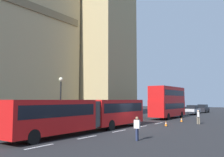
{
  "coord_description": "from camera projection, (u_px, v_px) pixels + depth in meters",
  "views": [
    {
      "loc": [
        -21.98,
        -12.42,
        2.9
      ],
      "look_at": [
        2.71,
        4.37,
        5.5
      ],
      "focal_mm": 39.27,
      "sensor_mm": 36.0,
      "label": 1
    }
  ],
  "objects": [
    {
      "name": "pedestrian_near_cones",
      "position": [
        137.0,
        128.0,
        17.49
      ],
      "size": [
        0.36,
        0.44,
        1.69
      ],
      "color": "#262D4C",
      "rests_on": "ground_plane"
    },
    {
      "name": "articulated_bus",
      "position": [
        88.0,
        113.0,
        22.22
      ],
      "size": [
        16.89,
        2.54,
        2.9
      ],
      "color": "red",
      "rests_on": "ground_plane"
    },
    {
      "name": "lane_centre_marking",
      "position": [
        105.0,
        134.0,
        20.85
      ],
      "size": [
        25.2,
        0.16,
        0.01
      ],
      "color": "silver",
      "rests_on": "ground_plane"
    },
    {
      "name": "double_decker_bus",
      "position": [
        168.0,
        101.0,
        38.29
      ],
      "size": [
        9.15,
        2.54,
        4.9
      ],
      "color": "red",
      "rests_on": "ground_plane"
    },
    {
      "name": "pedestrian_by_kerb",
      "position": [
        198.0,
        116.0,
        29.23
      ],
      "size": [
        0.45,
        0.35,
        1.69
      ],
      "color": "#726651",
      "rests_on": "ground_plane"
    },
    {
      "name": "sedan_trailing",
      "position": [
        203.0,
        109.0,
        55.18
      ],
      "size": [
        4.4,
        1.86,
        1.85
      ],
      "color": "black",
      "rests_on": "ground_plane"
    },
    {
      "name": "ground_plane",
      "position": [
        133.0,
        128.0,
        24.81
      ],
      "size": [
        160.0,
        160.0,
        0.0
      ],
      "primitive_type": "plane",
      "color": "#262628"
    },
    {
      "name": "sedan_lead",
      "position": [
        193.0,
        110.0,
        48.49
      ],
      "size": [
        4.4,
        1.86,
        1.85
      ],
      "color": "#B7B7BC",
      "rests_on": "ground_plane"
    },
    {
      "name": "street_lamp",
      "position": [
        61.0,
        98.0,
        25.62
      ],
      "size": [
        0.44,
        0.44,
        5.27
      ],
      "color": "black",
      "rests_on": "ground_plane"
    },
    {
      "name": "traffic_cone_west",
      "position": [
        166.0,
        124.0,
        26.92
      ],
      "size": [
        0.36,
        0.36,
        0.58
      ],
      "color": "black",
      "rests_on": "ground_plane"
    },
    {
      "name": "traffic_cone_middle",
      "position": [
        181.0,
        120.0,
        32.12
      ],
      "size": [
        0.36,
        0.36,
        0.58
      ],
      "color": "black",
      "rests_on": "ground_plane"
    }
  ]
}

